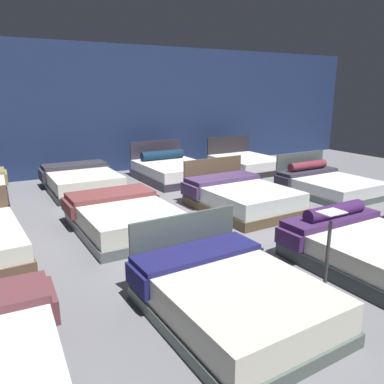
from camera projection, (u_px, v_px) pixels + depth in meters
The scene contains 11 objects.
ground_plane at pixel (188, 219), 7.03m from camera, with size 18.00×18.00×0.02m, color slate.
showroom_back_wall at pixel (105, 110), 10.61m from camera, with size 18.00×0.06×3.50m, color navy.
bed_1 at pixel (230, 296), 3.94m from camera, with size 1.60×2.04×0.86m.
bed_2 at pixel (376, 252), 5.02m from camera, with size 1.75×2.19×0.70m.
bed_5 at pixel (123, 217), 6.40m from camera, with size 1.59×2.13×0.53m.
bed_6 at pixel (240, 197), 7.53m from camera, with size 1.67×2.12×0.88m.
bed_7 at pixel (327, 184), 8.69m from camera, with size 1.71×1.99×0.83m.
bed_9 at pixel (82, 180), 9.00m from camera, with size 1.63×2.11×0.53m.
bed_10 at pixel (173, 170), 10.06m from camera, with size 1.68×2.17×0.92m.
bed_11 at pixel (246, 164), 11.18m from camera, with size 1.63×1.96×0.91m.
price_sign at pixel (326, 266), 4.25m from camera, with size 0.28×0.24×1.03m.
Camera 1 is at (-3.20, -5.85, 2.27)m, focal length 36.02 mm.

